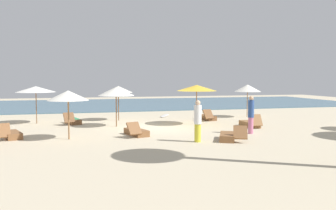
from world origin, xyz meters
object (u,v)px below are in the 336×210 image
Objects in this scene: lounger_6 at (136,132)px; person_2 at (198,121)px; lounger_4 at (207,117)px; lounger_0 at (250,124)px; lounger_3 at (229,136)px; umbrella_2 at (118,89)px; umbrella_6 at (68,96)px; person_0 at (251,114)px; lounger_2 at (11,134)px; lounger_5 at (73,121)px; umbrella_0 at (36,89)px; umbrella_5 at (116,92)px; umbrella_3 at (197,88)px; umbrella_4 at (248,88)px; surfboard at (165,115)px.

person_2 is at bearing -45.36° from lounger_6.
lounger_4 is at bearing 42.32° from lounger_6.
lounger_0 is 4.46m from lounger_3.
lounger_4 is 1.01× the size of person_2.
lounger_4 is (5.39, -1.17, -1.76)m from umbrella_2.
umbrella_6 is 8.40m from person_0.
lounger_2 is 11.45m from lounger_4.
person_0 is (8.26, -5.74, 0.75)m from lounger_5.
umbrella_0 is 1.25× the size of lounger_3.
umbrella_5 is (-0.42, -2.75, -0.03)m from umbrella_2.
umbrella_2 is 5.79m from lounger_4.
lounger_4 reaches higher than lounger_3.
umbrella_3 is 1.26× the size of lounger_3.
lounger_6 is (-8.43, -5.55, -1.79)m from umbrella_4.
umbrella_2 reaches higher than umbrella_5.
umbrella_6 reaches higher than surfboard.
umbrella_3 is (8.85, -2.72, 0.09)m from umbrella_0.
lounger_0 is (11.35, -4.35, -1.82)m from umbrella_0.
umbrella_6 is (-6.89, -3.16, -0.18)m from umbrella_3.
lounger_2 is 10.91m from person_0.
person_2 is (2.36, -8.18, -1.05)m from umbrella_2.
umbrella_5 is at bearing 27.97° from lounger_2.
umbrella_0 is 10.66m from person_2.
umbrella_6 is at bearing -114.38° from umbrella_2.
umbrella_4 reaches higher than lounger_3.
umbrella_4 is at bearing 13.63° from lounger_4.
umbrella_0 is 1.28× the size of lounger_2.
lounger_3 is 7.16m from lounger_4.
person_2 is at bearing -54.48° from lounger_5.
lounger_2 is at bearing -120.33° from lounger_5.
lounger_3 is at bearing -87.76° from surfboard.
lounger_4 is (1.32, 1.89, -1.91)m from umbrella_3.
umbrella_3 reaches higher than lounger_2.
umbrella_6 is 10.18m from surfboard.
umbrella_5 is at bearing -165.34° from umbrella_4.
umbrella_4 is 1.24× the size of lounger_5.
lounger_2 is 0.99× the size of lounger_5.
umbrella_3 reaches higher than lounger_5.
lounger_0 is (2.51, -1.63, -1.91)m from umbrella_3.
lounger_6 is (-3.60, 2.20, 0.00)m from lounger_3.
lounger_5 is (2.03, -0.68, -1.81)m from umbrella_0.
surfboard is (-5.21, 2.05, -1.92)m from umbrella_4.
person_0 reaches higher than surfboard.
person_2 is at bearing -155.81° from person_0.
lounger_4 is at bearing 108.58° from lounger_0.
umbrella_3 is at bearing -3.89° from umbrella_5.
person_0 is at bearing -115.78° from umbrella_4.
umbrella_6 reaches higher than lounger_4.
umbrella_4 is at bearing -0.25° from umbrella_0.
umbrella_6 is 1.20× the size of lounger_4.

